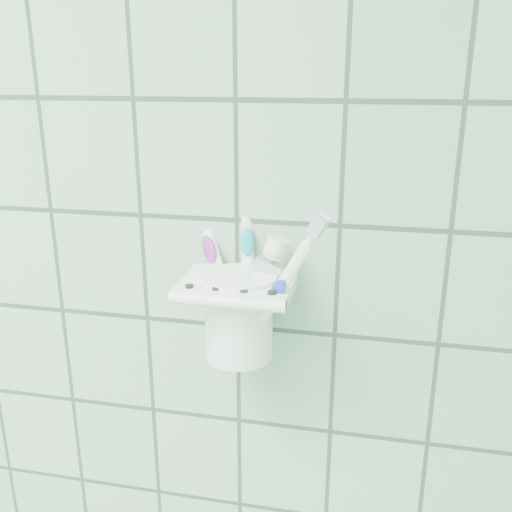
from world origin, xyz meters
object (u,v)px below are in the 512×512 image
(holder_bracket, at_px, (238,287))
(toothpaste_tube, at_px, (245,280))
(toothbrush_blue, at_px, (250,248))
(toothbrush_pink, at_px, (242,249))
(cup, at_px, (239,313))
(toothbrush_orange, at_px, (240,269))

(holder_bracket, height_order, toothpaste_tube, toothpaste_tube)
(toothbrush_blue, xyz_separation_m, toothpaste_tube, (-0.01, 0.01, -0.04))
(holder_bracket, height_order, toothbrush_pink, toothbrush_pink)
(holder_bracket, distance_m, toothbrush_blue, 0.04)
(cup, relative_size, toothbrush_pink, 0.42)
(holder_bracket, bearing_deg, cup, 89.91)
(toothbrush_blue, bearing_deg, holder_bracket, -132.55)
(cup, bearing_deg, toothbrush_blue, 49.82)
(toothbrush_blue, bearing_deg, toothpaste_tube, 130.25)
(holder_bracket, distance_m, toothbrush_orange, 0.02)
(cup, relative_size, toothbrush_blue, 0.43)
(toothbrush_pink, height_order, toothbrush_orange, toothbrush_pink)
(holder_bracket, bearing_deg, toothbrush_blue, 56.91)
(toothbrush_pink, bearing_deg, toothbrush_orange, -99.02)
(holder_bracket, bearing_deg, toothpaste_tube, 81.09)
(cup, xyz_separation_m, toothpaste_tube, (0.00, 0.02, 0.03))
(toothbrush_orange, bearing_deg, toothpaste_tube, 108.60)
(toothbrush_pink, height_order, toothbrush_blue, toothbrush_pink)
(holder_bracket, distance_m, toothbrush_pink, 0.04)
(toothbrush_blue, bearing_deg, toothbrush_orange, -113.85)
(toothbrush_pink, relative_size, toothbrush_orange, 1.21)
(toothpaste_tube, bearing_deg, holder_bracket, -81.32)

